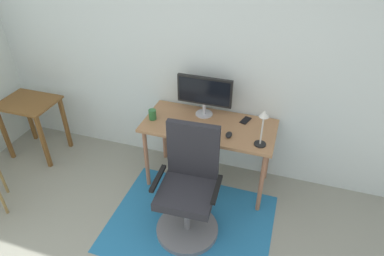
{
  "coord_description": "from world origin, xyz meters",
  "views": [
    {
      "loc": [
        0.77,
        -0.92,
        2.64
      ],
      "look_at": [
        -0.03,
        1.57,
        0.86
      ],
      "focal_mm": 31.59,
      "sensor_mm": 36.0,
      "label": 1
    }
  ],
  "objects": [
    {
      "name": "desk",
      "position": [
        0.07,
        1.82,
        0.68
      ],
      "size": [
        1.33,
        0.62,
        0.76
      ],
      "color": "#996B46",
      "rests_on": "ground"
    },
    {
      "name": "area_rug",
      "position": [
        0.08,
        1.19,
        0.0
      ],
      "size": [
        1.56,
        1.21,
        0.01
      ],
      "primitive_type": "cube",
      "color": "#23699A",
      "rests_on": "ground"
    },
    {
      "name": "keyboard",
      "position": [
        -0.0,
        1.67,
        0.77
      ],
      "size": [
        0.43,
        0.13,
        0.02
      ],
      "primitive_type": "cube",
      "color": "white",
      "rests_on": "desk"
    },
    {
      "name": "office_chair",
      "position": [
        0.07,
        1.15,
        0.44
      ],
      "size": [
        0.59,
        0.59,
        1.1
      ],
      "rotation": [
        0.0,
        0.0,
        0.05
      ],
      "color": "slate",
      "rests_on": "ground"
    },
    {
      "name": "side_table",
      "position": [
        -2.05,
        1.7,
        0.58
      ],
      "size": [
        0.62,
        0.49,
        0.72
      ],
      "color": "brown",
      "rests_on": "ground"
    },
    {
      "name": "desk_lamp",
      "position": [
        0.6,
        1.64,
        1.0
      ],
      "size": [
        0.11,
        0.11,
        0.37
      ],
      "color": "black",
      "rests_on": "desk"
    },
    {
      "name": "coffee_cup",
      "position": [
        -0.51,
        1.74,
        0.81
      ],
      "size": [
        0.08,
        0.08,
        0.11
      ],
      "primitive_type": "cylinder",
      "color": "#286331",
      "rests_on": "desk"
    },
    {
      "name": "wall_back",
      "position": [
        0.0,
        2.2,
        1.3
      ],
      "size": [
        6.0,
        0.1,
        2.6
      ],
      "primitive_type": "cube",
      "color": "silver",
      "rests_on": "ground"
    },
    {
      "name": "monitor",
      "position": [
        -0.03,
        1.99,
        1.02
      ],
      "size": [
        0.57,
        0.18,
        0.43
      ],
      "color": "#B2B2B7",
      "rests_on": "desk"
    },
    {
      "name": "computer_mouse",
      "position": [
        0.3,
        1.68,
        0.78
      ],
      "size": [
        0.06,
        0.1,
        0.03
      ],
      "primitive_type": "ellipsoid",
      "color": "black",
      "rests_on": "desk"
    },
    {
      "name": "cell_phone",
      "position": [
        0.4,
        2.0,
        0.77
      ],
      "size": [
        0.11,
        0.15,
        0.01
      ],
      "primitive_type": "cube",
      "rotation": [
        0.0,
        0.0,
        -0.3
      ],
      "color": "black",
      "rests_on": "desk"
    }
  ]
}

